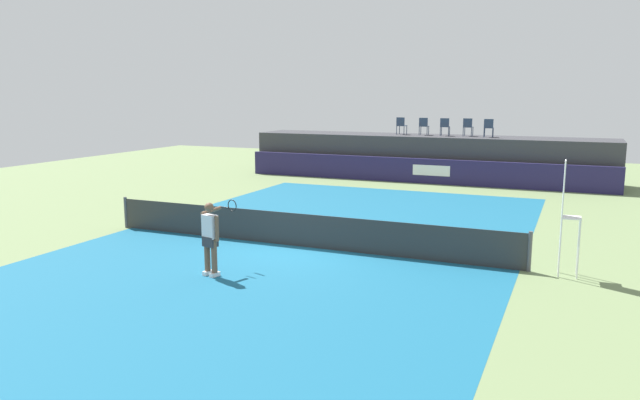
{
  "coord_description": "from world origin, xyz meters",
  "views": [
    {
      "loc": [
        7.14,
        -15.0,
        4.27
      ],
      "look_at": [
        -0.22,
        2.0,
        1.0
      ],
      "focal_mm": 33.76,
      "sensor_mm": 36.0,
      "label": 1
    }
  ],
  "objects_px": {
    "spectator_chair_center": "(445,126)",
    "spectator_chair_far_right": "(489,127)",
    "spectator_chair_far_left": "(401,125)",
    "net_post_far": "(530,252)",
    "spectator_chair_left": "(424,125)",
    "umpire_chair": "(567,210)",
    "spectator_chair_right": "(468,126)",
    "tennis_ball": "(225,210)",
    "tennis_player": "(211,236)",
    "net_post_near": "(126,212)"
  },
  "relations": [
    {
      "from": "spectator_chair_far_left",
      "to": "net_post_near",
      "type": "bearing_deg",
      "value": -107.2
    },
    {
      "from": "tennis_player",
      "to": "spectator_chair_center",
      "type": "bearing_deg",
      "value": 85.14
    },
    {
      "from": "spectator_chair_right",
      "to": "tennis_ball",
      "type": "bearing_deg",
      "value": -119.65
    },
    {
      "from": "spectator_chair_far_left",
      "to": "umpire_chair",
      "type": "distance_m",
      "value": 17.59
    },
    {
      "from": "net_post_near",
      "to": "net_post_far",
      "type": "xyz_separation_m",
      "value": [
        12.4,
        0.0,
        0.0
      ]
    },
    {
      "from": "spectator_chair_far_left",
      "to": "net_post_far",
      "type": "bearing_deg",
      "value": -63.67
    },
    {
      "from": "spectator_chair_far_left",
      "to": "spectator_chair_right",
      "type": "relative_size",
      "value": 1.0
    },
    {
      "from": "spectator_chair_right",
      "to": "tennis_player",
      "type": "relative_size",
      "value": 0.5
    },
    {
      "from": "spectator_chair_far_left",
      "to": "umpire_chair",
      "type": "relative_size",
      "value": 0.32
    },
    {
      "from": "spectator_chair_left",
      "to": "spectator_chair_right",
      "type": "bearing_deg",
      "value": 2.26
    },
    {
      "from": "tennis_ball",
      "to": "umpire_chair",
      "type": "bearing_deg",
      "value": -17.17
    },
    {
      "from": "spectator_chair_left",
      "to": "spectator_chair_right",
      "type": "relative_size",
      "value": 1.0
    },
    {
      "from": "tennis_ball",
      "to": "tennis_player",
      "type": "bearing_deg",
      "value": -59.78
    },
    {
      "from": "spectator_chair_far_left",
      "to": "net_post_near",
      "type": "distance_m",
      "value": 16.28
    },
    {
      "from": "spectator_chair_center",
      "to": "umpire_chair",
      "type": "height_order",
      "value": "spectator_chair_center"
    },
    {
      "from": "net_post_far",
      "to": "spectator_chair_left",
      "type": "bearing_deg",
      "value": 112.71
    },
    {
      "from": "spectator_chair_center",
      "to": "tennis_player",
      "type": "relative_size",
      "value": 0.5
    },
    {
      "from": "net_post_far",
      "to": "tennis_player",
      "type": "distance_m",
      "value": 7.69
    },
    {
      "from": "spectator_chair_center",
      "to": "spectator_chair_far_right",
      "type": "height_order",
      "value": "same"
    },
    {
      "from": "spectator_chair_far_right",
      "to": "spectator_chair_far_left",
      "type": "bearing_deg",
      "value": 176.34
    },
    {
      "from": "net_post_near",
      "to": "net_post_far",
      "type": "height_order",
      "value": "same"
    },
    {
      "from": "spectator_chair_center",
      "to": "tennis_player",
      "type": "distance_m",
      "value": 18.76
    },
    {
      "from": "spectator_chair_far_left",
      "to": "umpire_chair",
      "type": "bearing_deg",
      "value": -61.44
    },
    {
      "from": "net_post_far",
      "to": "umpire_chair",
      "type": "bearing_deg",
      "value": -0.31
    },
    {
      "from": "spectator_chair_left",
      "to": "net_post_near",
      "type": "height_order",
      "value": "spectator_chair_left"
    },
    {
      "from": "spectator_chair_left",
      "to": "spectator_chair_far_right",
      "type": "relative_size",
      "value": 1.0
    },
    {
      "from": "net_post_far",
      "to": "tennis_player",
      "type": "relative_size",
      "value": 0.56
    },
    {
      "from": "spectator_chair_left",
      "to": "umpire_chair",
      "type": "distance_m",
      "value": 17.02
    },
    {
      "from": "umpire_chair",
      "to": "spectator_chair_far_left",
      "type": "bearing_deg",
      "value": 118.56
    },
    {
      "from": "spectator_chair_right",
      "to": "net_post_near",
      "type": "bearing_deg",
      "value": -117.86
    },
    {
      "from": "tennis_player",
      "to": "net_post_far",
      "type": "bearing_deg",
      "value": 25.75
    },
    {
      "from": "spectator_chair_left",
      "to": "tennis_ball",
      "type": "distance_m",
      "value": 12.88
    },
    {
      "from": "spectator_chair_far_right",
      "to": "tennis_ball",
      "type": "distance_m",
      "value": 14.15
    },
    {
      "from": "net_post_far",
      "to": "tennis_ball",
      "type": "xyz_separation_m",
      "value": [
        -10.97,
        3.62,
        -0.46
      ]
    },
    {
      "from": "spectator_chair_left",
      "to": "spectator_chair_far_left",
      "type": "bearing_deg",
      "value": 178.14
    },
    {
      "from": "spectator_chair_far_left",
      "to": "tennis_player",
      "type": "bearing_deg",
      "value": -87.83
    },
    {
      "from": "spectator_chair_center",
      "to": "net_post_far",
      "type": "height_order",
      "value": "spectator_chair_center"
    },
    {
      "from": "spectator_chair_center",
      "to": "spectator_chair_far_right",
      "type": "distance_m",
      "value": 2.16
    },
    {
      "from": "tennis_ball",
      "to": "spectator_chair_far_left",
      "type": "bearing_deg",
      "value": 74.19
    },
    {
      "from": "net_post_near",
      "to": "net_post_far",
      "type": "relative_size",
      "value": 1.0
    },
    {
      "from": "spectator_chair_far_left",
      "to": "tennis_player",
      "type": "height_order",
      "value": "spectator_chair_far_left"
    },
    {
      "from": "spectator_chair_left",
      "to": "spectator_chair_far_right",
      "type": "bearing_deg",
      "value": -4.31
    },
    {
      "from": "spectator_chair_right",
      "to": "tennis_ball",
      "type": "distance_m",
      "value": 13.88
    },
    {
      "from": "spectator_chair_left",
      "to": "spectator_chair_right",
      "type": "xyz_separation_m",
      "value": [
        2.21,
        0.09,
        0.0
      ]
    },
    {
      "from": "net_post_near",
      "to": "tennis_player",
      "type": "relative_size",
      "value": 0.56
    },
    {
      "from": "spectator_chair_left",
      "to": "tennis_player",
      "type": "height_order",
      "value": "spectator_chair_left"
    },
    {
      "from": "tennis_player",
      "to": "spectator_chair_far_left",
      "type": "bearing_deg",
      "value": 92.17
    },
    {
      "from": "spectator_chair_right",
      "to": "tennis_player",
      "type": "bearing_deg",
      "value": -98.14
    },
    {
      "from": "net_post_far",
      "to": "tennis_ball",
      "type": "height_order",
      "value": "net_post_far"
    },
    {
      "from": "spectator_chair_center",
      "to": "tennis_player",
      "type": "height_order",
      "value": "spectator_chair_center"
    }
  ]
}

